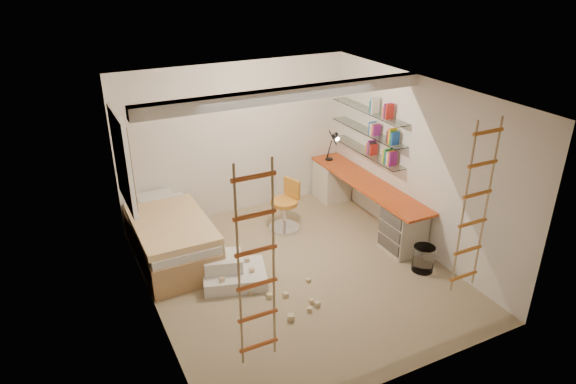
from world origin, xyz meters
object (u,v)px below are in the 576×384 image
bed (171,237)px  play_platform (231,272)px  desk (365,200)px  swivel_chair (285,212)px

bed → play_platform: size_ratio=1.99×
play_platform → desk: bearing=13.5°
desk → play_platform: desk is taller
desk → swivel_chair: 1.35m
swivel_chair → play_platform: swivel_chair is taller
bed → swivel_chair: 1.90m
bed → desk: bearing=-6.5°
desk → bed: size_ratio=1.40×
bed → swivel_chair: swivel_chair is taller
swivel_chair → bed: bearing=-179.7°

